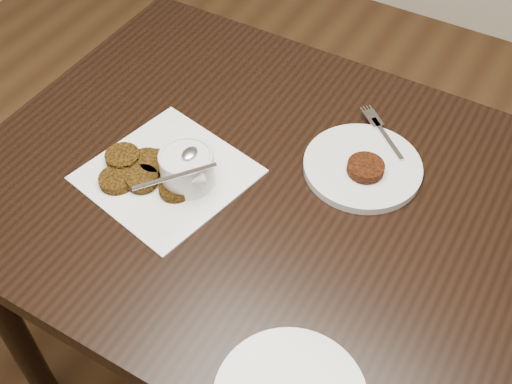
% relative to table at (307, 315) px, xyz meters
% --- Properties ---
extents(table, '(1.32, 0.85, 0.75)m').
position_rel_table_xyz_m(table, '(0.00, 0.00, 0.00)').
color(table, black).
rests_on(table, floor).
extents(napkin, '(0.32, 0.32, 0.00)m').
position_rel_table_xyz_m(napkin, '(-0.28, -0.07, 0.38)').
color(napkin, white).
rests_on(napkin, table).
extents(sauce_ramekin, '(0.16, 0.16, 0.14)m').
position_rel_table_xyz_m(sauce_ramekin, '(-0.24, -0.07, 0.45)').
color(sauce_ramekin, silver).
rests_on(sauce_ramekin, napkin).
extents(patty_cluster, '(0.22, 0.22, 0.02)m').
position_rel_table_xyz_m(patty_cluster, '(-0.31, -0.09, 0.39)').
color(patty_cluster, '#603B0C').
rests_on(patty_cluster, napkin).
extents(plate_with_patty, '(0.31, 0.31, 0.03)m').
position_rel_table_xyz_m(plate_with_patty, '(0.03, 0.12, 0.39)').
color(plate_with_patty, silver).
rests_on(plate_with_patty, table).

